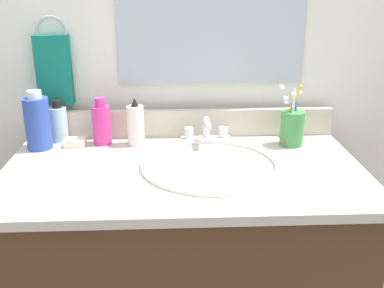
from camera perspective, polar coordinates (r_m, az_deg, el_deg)
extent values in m
cube|color=beige|center=(1.28, -1.06, -3.48)|extent=(1.00, 0.57, 0.02)
cube|color=beige|center=(1.52, -1.38, 2.62)|extent=(1.00, 0.02, 0.09)
cube|color=white|center=(1.66, -1.36, -4.63)|extent=(2.10, 0.04, 1.30)
torus|color=silver|center=(1.54, -17.04, 13.26)|extent=(0.10, 0.01, 0.10)
cube|color=#147260|center=(1.54, -16.74, 8.76)|extent=(0.11, 0.04, 0.22)
torus|color=white|center=(1.29, 2.43, -2.50)|extent=(0.40, 0.40, 0.02)
ellipsoid|color=white|center=(1.31, 2.40, -4.31)|extent=(0.35, 0.35, 0.11)
cylinder|color=#B2B5BA|center=(1.32, 2.38, -5.69)|extent=(0.04, 0.04, 0.01)
cube|color=silver|center=(1.48, 1.76, 0.52)|extent=(0.16, 0.05, 0.01)
cylinder|color=silver|center=(1.47, 1.77, 1.84)|extent=(0.02, 0.02, 0.06)
cylinder|color=silver|center=(1.42, 1.89, 2.55)|extent=(0.02, 0.09, 0.02)
cylinder|color=silver|center=(1.47, -0.38, 1.37)|extent=(0.03, 0.03, 0.04)
cylinder|color=silver|center=(1.47, 3.90, 1.43)|extent=(0.03, 0.03, 0.04)
cylinder|color=#D8338C|center=(1.47, -11.14, 2.30)|extent=(0.06, 0.06, 0.12)
cylinder|color=#D8338C|center=(1.45, -11.33, 5.10)|extent=(0.03, 0.03, 0.03)
cylinder|color=silver|center=(1.53, -16.19, 2.37)|extent=(0.05, 0.05, 0.11)
cylinder|color=black|center=(1.51, -16.43, 4.79)|extent=(0.03, 0.03, 0.02)
cylinder|color=#2D4CB2|center=(1.47, -18.60, 2.42)|extent=(0.08, 0.08, 0.16)
cylinder|color=white|center=(1.45, -19.00, 5.85)|extent=(0.04, 0.04, 0.02)
cylinder|color=white|center=(1.45, -7.01, 2.29)|extent=(0.05, 0.05, 0.12)
cone|color=black|center=(1.42, -7.14, 5.18)|extent=(0.02, 0.02, 0.03)
cylinder|color=#3F8C47|center=(1.47, 12.30, 1.92)|extent=(0.07, 0.07, 0.11)
cylinder|color=blue|center=(1.47, 12.72, 3.42)|extent=(0.03, 0.02, 0.17)
cube|color=white|center=(1.46, 13.20, 6.18)|extent=(0.01, 0.02, 0.01)
cylinder|color=orange|center=(1.45, 11.93, 3.12)|extent=(0.04, 0.01, 0.15)
cube|color=white|center=(1.43, 11.56, 5.58)|extent=(0.01, 0.02, 0.01)
cylinder|color=yellow|center=(1.46, 12.01, 3.88)|extent=(0.05, 0.05, 0.18)
cube|color=white|center=(1.45, 11.09, 6.89)|extent=(0.01, 0.02, 0.02)
cylinder|color=white|center=(1.44, 12.34, 3.30)|extent=(0.02, 0.03, 0.17)
cube|color=white|center=(1.41, 12.49, 6.04)|extent=(0.01, 0.02, 0.01)
cylinder|color=#D8333F|center=(1.45, 12.08, 3.00)|extent=(0.05, 0.04, 0.15)
cube|color=white|center=(1.41, 11.65, 5.09)|extent=(0.01, 0.02, 0.01)
cube|color=white|center=(1.48, -14.28, 0.19)|extent=(0.06, 0.04, 0.02)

